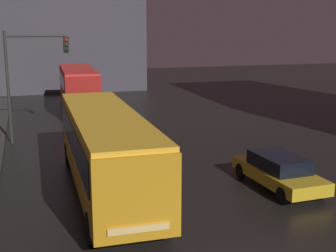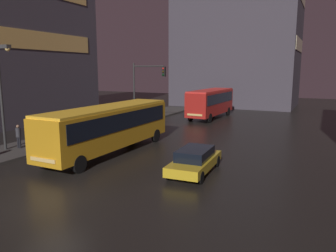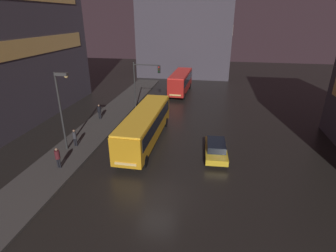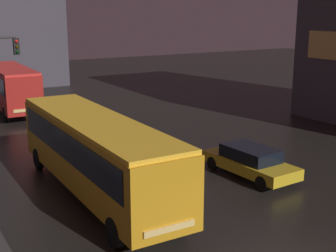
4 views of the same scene
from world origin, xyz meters
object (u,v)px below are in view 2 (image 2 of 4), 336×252
(bus_far, at_px, (211,101))
(pedestrian_far, at_px, (18,135))
(street_lamp_sidewalk, at_px, (2,81))
(car_taxi, at_px, (195,160))
(bus_near, at_px, (109,124))
(pedestrian_mid, at_px, (79,119))
(traffic_light_main, at_px, (145,84))

(bus_far, height_order, pedestrian_far, bus_far)
(bus_far, relative_size, street_lamp_sidewalk, 1.32)
(car_taxi, relative_size, street_lamp_sidewalk, 0.66)
(bus_near, relative_size, pedestrian_mid, 6.65)
(traffic_light_main, bearing_deg, pedestrian_far, -107.55)
(pedestrian_mid, bearing_deg, street_lamp_sidewalk, 20.03)
(bus_near, bearing_deg, car_taxi, 167.86)
(bus_near, distance_m, pedestrian_far, 6.63)
(bus_near, distance_m, bus_far, 18.31)
(bus_far, height_order, street_lamp_sidewalk, street_lamp_sidewalk)
(pedestrian_far, bearing_deg, street_lamp_sidewalk, 73.04)
(pedestrian_mid, relative_size, street_lamp_sidewalk, 0.25)
(traffic_light_main, xyz_separation_m, street_lamp_sidewalk, (-3.88, -12.16, 0.67))
(bus_near, bearing_deg, traffic_light_main, -73.76)
(pedestrian_far, relative_size, street_lamp_sidewalk, 0.23)
(car_taxi, relative_size, pedestrian_mid, 2.67)
(pedestrian_mid, xyz_separation_m, pedestrian_far, (0.67, -7.07, -0.11))
(bus_far, xyz_separation_m, car_taxi, (5.76, -19.83, -1.31))
(bus_far, bearing_deg, traffic_light_main, 70.35)
(car_taxi, bearing_deg, pedestrian_mid, -28.11)
(bus_far, height_order, car_taxi, bus_far)
(bus_near, bearing_deg, street_lamp_sidewalk, 24.75)
(pedestrian_mid, distance_m, pedestrian_far, 7.10)
(bus_near, bearing_deg, pedestrian_far, 20.10)
(bus_near, bearing_deg, pedestrian_mid, -34.71)
(car_taxi, bearing_deg, pedestrian_far, -0.05)
(bus_far, distance_m, pedestrian_far, 21.71)
(bus_near, relative_size, traffic_light_main, 1.88)
(car_taxi, height_order, pedestrian_far, pedestrian_far)
(pedestrian_mid, xyz_separation_m, street_lamp_sidewalk, (0.41, -7.77, 3.66))
(pedestrian_far, height_order, street_lamp_sidewalk, street_lamp_sidewalk)
(pedestrian_far, bearing_deg, car_taxi, -173.86)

